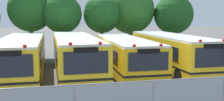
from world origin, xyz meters
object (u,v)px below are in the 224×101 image
school_bus_1 (75,54)px  school_bus_2 (125,54)px  tree_1 (30,8)px  tree_2 (62,14)px  tree_4 (132,11)px  school_bus_0 (22,56)px  school_bus_3 (171,52)px  tree_5 (172,15)px  tree_3 (101,14)px

school_bus_1 → school_bus_2: bearing=176.4°
school_bus_1 → tree_1: tree_1 is taller
tree_2 → tree_4: bearing=8.5°
school_bus_2 → tree_4: bearing=-108.1°
school_bus_0 → tree_2: 8.57m
school_bus_1 → school_bus_3: (6.59, -0.12, -0.01)m
school_bus_1 → tree_4: bearing=-126.6°
tree_5 → school_bus_0: bearing=-150.8°
school_bus_2 → tree_1: size_ratio=1.51×
tree_3 → school_bus_2: bearing=-88.7°
school_bus_2 → tree_5: 11.04m
school_bus_2 → school_bus_3: size_ratio=0.95×
school_bus_3 → tree_1: 13.52m
tree_3 → tree_5: tree_5 is taller
school_bus_1 → school_bus_3: size_ratio=1.07×
tree_3 → tree_5: (7.30, 0.05, -0.14)m
school_bus_2 → tree_4: tree_4 is taller
tree_4 → tree_3: bearing=-161.5°
school_bus_0 → school_bus_3: bearing=177.7°
school_bus_0 → tree_2: size_ratio=1.90×
tree_1 → tree_2: tree_1 is taller
school_bus_0 → school_bus_1: size_ratio=1.02×
tree_3 → tree_4: 3.55m
tree_2 → school_bus_1: bearing=-86.2°
school_bus_2 → tree_2: size_ratio=1.67×
tree_2 → tree_5: (10.93, -0.03, -0.09)m
school_bus_2 → tree_1: tree_1 is taller
tree_4 → tree_2: bearing=-171.5°
tree_2 → tree_4: tree_4 is taller
school_bus_2 → tree_4: 10.11m
tree_3 → tree_5: 7.31m
school_bus_1 → school_bus_3: school_bus_1 is taller
tree_1 → tree_3: size_ratio=1.13×
school_bus_3 → tree_4: (-0.14, 9.05, 3.00)m
school_bus_2 → tree_1: (-6.58, 8.68, 3.27)m
school_bus_2 → tree_5: size_ratio=1.64×
tree_2 → tree_3: size_ratio=1.02×
school_bus_0 → tree_4: 13.39m
tree_1 → school_bus_1: bearing=-68.8°
school_bus_0 → tree_5: tree_5 is taller
school_bus_3 → tree_2: size_ratio=1.75×
tree_4 → school_bus_1: bearing=-125.8°
school_bus_1 → tree_3: 8.81m
tree_1 → tree_5: size_ratio=1.09×
tree_2 → school_bus_3: bearing=-48.4°
tree_3 → tree_4: tree_4 is taller
school_bus_3 → tree_1: size_ratio=1.58×
school_bus_3 → tree_3: tree_3 is taller
school_bus_1 → school_bus_3: bearing=178.2°
tree_4 → tree_5: bearing=-15.2°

